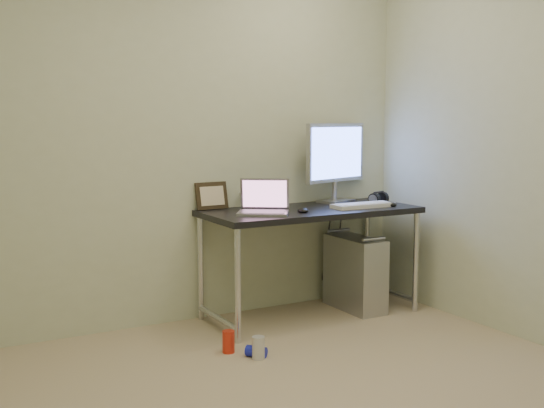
% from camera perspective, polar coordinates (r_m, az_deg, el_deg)
% --- Properties ---
extents(wall_back, '(3.50, 0.02, 2.50)m').
position_cam_1_polar(wall_back, '(4.52, -8.35, 5.68)').
color(wall_back, beige).
rests_on(wall_back, ground).
extents(desk, '(1.48, 0.65, 0.75)m').
position_cam_1_polar(desk, '(4.67, 3.25, -1.41)').
color(desk, black).
rests_on(desk, ground).
extents(tower_computer, '(0.22, 0.50, 0.56)m').
position_cam_1_polar(tower_computer, '(4.93, 6.95, -5.76)').
color(tower_computer, '#A7A7AC').
rests_on(tower_computer, ground).
extents(cable_a, '(0.01, 0.16, 0.69)m').
position_cam_1_polar(cable_a, '(5.11, 4.57, -3.70)').
color(cable_a, black).
rests_on(cable_a, ground).
extents(cable_b, '(0.02, 0.11, 0.71)m').
position_cam_1_polar(cable_b, '(5.15, 5.52, -3.85)').
color(cable_b, black).
rests_on(cable_b, ground).
extents(can_red, '(0.08, 0.08, 0.13)m').
position_cam_1_polar(can_red, '(4.07, -3.66, -11.42)').
color(can_red, red).
rests_on(can_red, ground).
extents(can_white, '(0.08, 0.08, 0.13)m').
position_cam_1_polar(can_white, '(3.96, -1.15, -11.94)').
color(can_white, silver).
rests_on(can_white, ground).
extents(can_blue, '(0.12, 0.13, 0.06)m').
position_cam_1_polar(can_blue, '(4.00, -1.33, -12.24)').
color(can_blue, '#1B23C4').
rests_on(can_blue, ground).
extents(laptop, '(0.41, 0.40, 0.22)m').
position_cam_1_polar(laptop, '(4.41, -0.69, -0.12)').
color(laptop, '#AAAAB2').
rests_on(laptop, desk).
extents(monitor, '(0.60, 0.24, 0.58)m').
position_cam_1_polar(monitor, '(5.00, 5.36, 3.99)').
color(monitor, '#AAAAB2').
rests_on(monitor, desk).
extents(keyboard, '(0.46, 0.15, 0.03)m').
position_cam_1_polar(keyboard, '(4.76, 7.61, -0.11)').
color(keyboard, white).
rests_on(keyboard, desk).
extents(mouse_right, '(0.09, 0.13, 0.04)m').
position_cam_1_polar(mouse_right, '(4.86, 9.84, 0.08)').
color(mouse_right, black).
rests_on(mouse_right, desk).
extents(mouse_left, '(0.10, 0.13, 0.04)m').
position_cam_1_polar(mouse_left, '(4.48, 2.60, -0.44)').
color(mouse_left, black).
rests_on(mouse_left, desk).
extents(headphones, '(0.17, 0.10, 0.10)m').
position_cam_1_polar(headphones, '(5.07, 8.90, 0.46)').
color(headphones, black).
rests_on(headphones, desk).
extents(picture_frame, '(0.23, 0.08, 0.19)m').
position_cam_1_polar(picture_frame, '(4.62, -5.07, 0.70)').
color(picture_frame, black).
rests_on(picture_frame, desk).
extents(webcam, '(0.04, 0.03, 0.12)m').
position_cam_1_polar(webcam, '(4.70, -2.48, 0.77)').
color(webcam, silver).
rests_on(webcam, desk).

